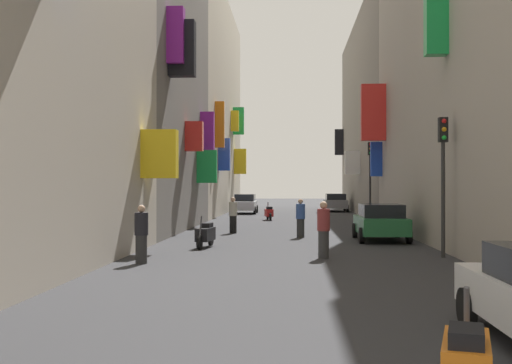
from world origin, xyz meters
name	(u,v)px	position (x,y,z in m)	size (l,w,h in m)	color
ground_plane	(290,228)	(0.00, 30.00, 0.00)	(140.00, 140.00, 0.00)	#2D2D30
building_left_mid_a	(128,37)	(-7.99, 28.68, 9.52)	(7.08, 14.70, 19.05)	slate
building_left_mid_b	(191,107)	(-7.99, 48.01, 8.44)	(7.06, 23.97, 16.88)	#BCB29E
building_right_mid_a	(450,29)	(7.99, 30.15, 10.03)	(7.28, 7.86, 20.08)	#B2A899
building_right_mid_c	(395,116)	(8.00, 47.09, 7.46)	(7.08, 25.84, 14.93)	gray
parked_car_silver	(245,203)	(-3.52, 46.41, 0.78)	(1.85, 4.18, 1.48)	#B7B7BC
parked_car_green	(381,221)	(3.55, 22.97, 0.76)	(1.93, 3.91, 1.44)	#236638
parked_car_grey	(335,202)	(3.68, 50.55, 0.78)	(1.94, 4.27, 1.48)	slate
scooter_orange	(467,363)	(1.76, 4.12, 0.46)	(0.73, 1.90, 1.13)	orange
scooter_black	(205,234)	(-2.96, 19.93, 0.46)	(0.59, 1.96, 1.13)	black
scooter_red	(269,213)	(-1.35, 37.25, 0.46)	(0.61, 1.80, 1.13)	red
pedestrian_crossing	(233,215)	(-2.60, 26.49, 0.81)	(0.49, 0.49, 1.64)	black
pedestrian_near_left	(141,234)	(-4.13, 15.29, 0.81)	(0.53, 0.53, 1.64)	#2C2C2C
pedestrian_near_right	(324,230)	(1.01, 16.83, 0.85)	(0.53, 0.53, 1.70)	#383838
pedestrian_mid_street	(301,218)	(0.43, 24.23, 0.80)	(0.47, 0.47, 1.62)	#2B2B2B
traffic_light_near_corner	(370,168)	(4.64, 35.18, 3.16)	(0.26, 0.34, 4.69)	#2D2D2D
traffic_light_far_corner	(443,162)	(4.63, 17.27, 2.89)	(0.26, 0.34, 4.24)	#2D2D2D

